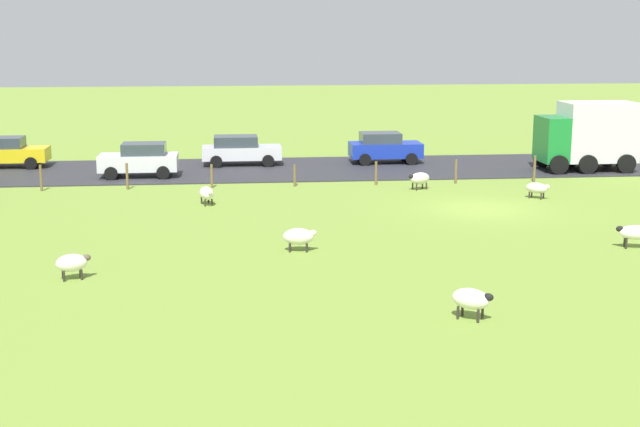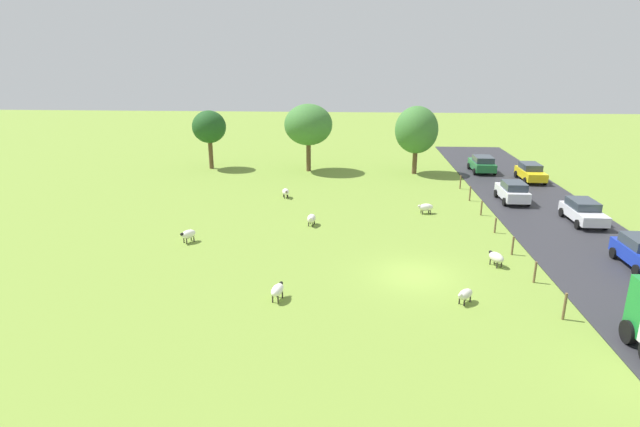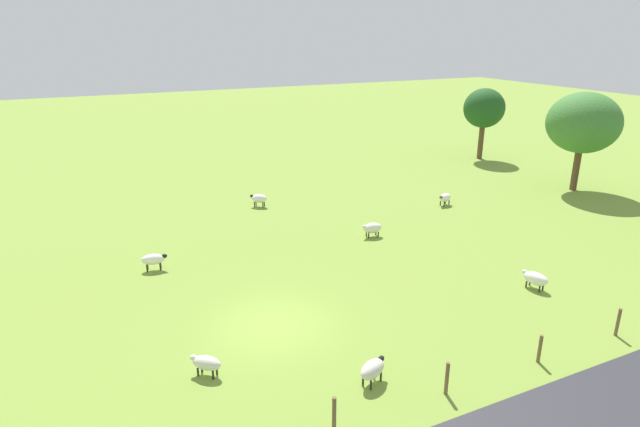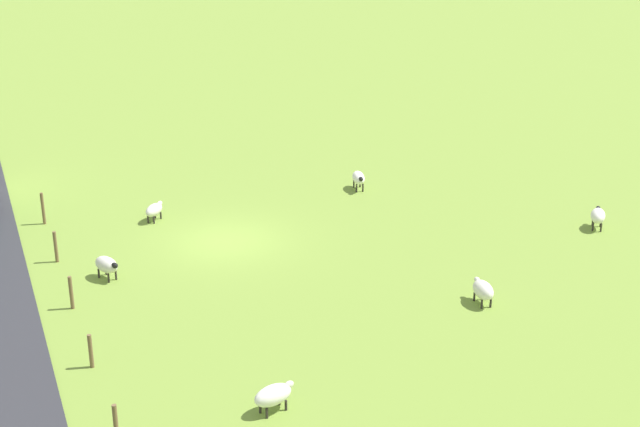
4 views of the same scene
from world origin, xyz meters
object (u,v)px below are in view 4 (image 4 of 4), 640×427
at_px(sheep_2, 483,290).
at_px(sheep_3, 154,210).
at_px(sheep_4, 598,216).
at_px(sheep_5, 107,265).
at_px(sheep_0, 273,395).
at_px(sheep_1, 359,178).

relative_size(sheep_2, sheep_3, 1.11).
relative_size(sheep_3, sheep_4, 0.94).
bearing_deg(sheep_3, sheep_5, 60.25).
relative_size(sheep_2, sheep_4, 1.04).
height_order(sheep_0, sheep_5, sheep_5).
distance_m(sheep_0, sheep_2, 8.85).
bearing_deg(sheep_1, sheep_0, 58.28).
relative_size(sheep_0, sheep_1, 1.02).
bearing_deg(sheep_1, sheep_5, 22.86).
distance_m(sheep_2, sheep_3, 13.75).
distance_m(sheep_2, sheep_4, 8.37).
xyz_separation_m(sheep_1, sheep_3, (8.92, 0.24, -0.08)).
bearing_deg(sheep_4, sheep_1, -48.08).
relative_size(sheep_0, sheep_3, 1.19).
bearing_deg(sheep_0, sheep_1, -121.72).
bearing_deg(sheep_0, sheep_4, -155.84).
height_order(sheep_0, sheep_3, sheep_0).
bearing_deg(sheep_4, sheep_2, 27.10).
distance_m(sheep_0, sheep_5, 9.98).
bearing_deg(sheep_3, sheep_4, 155.16).
relative_size(sheep_0, sheep_2, 1.07).
distance_m(sheep_1, sheep_2, 11.32).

